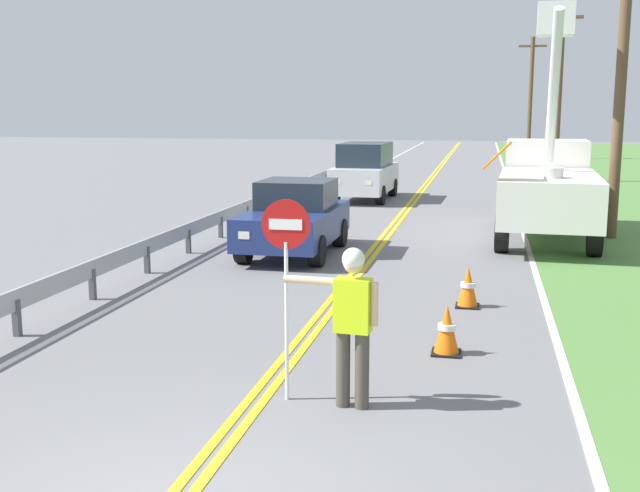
{
  "coord_description": "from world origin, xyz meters",
  "views": [
    {
      "loc": [
        2.47,
        -5.28,
        3.31
      ],
      "look_at": [
        0.01,
        6.42,
        1.2
      ],
      "focal_mm": 43.53,
      "sensor_mm": 36.0,
      "label": 1
    }
  ],
  "objects_px": {
    "utility_bucket_truck": "(547,183)",
    "oncoming_suv_second": "(365,171)",
    "traffic_cone_mid": "(468,288)",
    "flagger_worker": "(352,317)",
    "stop_sign_paddle": "(286,254)",
    "oncoming_sedan_nearest": "(295,218)",
    "utility_pole_far": "(530,96)",
    "traffic_cone_lead": "(447,330)",
    "utility_pole_mid": "(559,90)",
    "utility_pole_near": "(622,64)"
  },
  "relations": [
    {
      "from": "flagger_worker",
      "to": "traffic_cone_mid",
      "type": "distance_m",
      "value": 5.03
    },
    {
      "from": "stop_sign_paddle",
      "to": "utility_pole_far",
      "type": "height_order",
      "value": "utility_pole_far"
    },
    {
      "from": "oncoming_sedan_nearest",
      "to": "traffic_cone_lead",
      "type": "distance_m",
      "value": 7.85
    },
    {
      "from": "utility_bucket_truck",
      "to": "utility_pole_far",
      "type": "height_order",
      "value": "utility_pole_far"
    },
    {
      "from": "oncoming_suv_second",
      "to": "traffic_cone_lead",
      "type": "height_order",
      "value": "oncoming_suv_second"
    },
    {
      "from": "utility_pole_mid",
      "to": "traffic_cone_mid",
      "type": "xyz_separation_m",
      "value": [
        -3.43,
        -24.39,
        -3.83
      ]
    },
    {
      "from": "utility_bucket_truck",
      "to": "flagger_worker",
      "type": "bearing_deg",
      "value": -103.31
    },
    {
      "from": "oncoming_suv_second",
      "to": "traffic_cone_mid",
      "type": "height_order",
      "value": "oncoming_suv_second"
    },
    {
      "from": "utility_bucket_truck",
      "to": "utility_pole_far",
      "type": "xyz_separation_m",
      "value": [
        1.26,
        33.46,
        2.77
      ]
    },
    {
      "from": "traffic_cone_lead",
      "to": "traffic_cone_mid",
      "type": "height_order",
      "value": "same"
    },
    {
      "from": "flagger_worker",
      "to": "oncoming_sedan_nearest",
      "type": "xyz_separation_m",
      "value": [
        -2.85,
        9.01,
        -0.21
      ]
    },
    {
      "from": "utility_bucket_truck",
      "to": "oncoming_suv_second",
      "type": "xyz_separation_m",
      "value": [
        -5.92,
        7.54,
        -0.37
      ]
    },
    {
      "from": "flagger_worker",
      "to": "oncoming_suv_second",
      "type": "xyz_separation_m",
      "value": [
        -2.92,
        20.25,
        0.01
      ]
    },
    {
      "from": "utility_bucket_truck",
      "to": "traffic_cone_lead",
      "type": "distance_m",
      "value": 10.8
    },
    {
      "from": "utility_pole_mid",
      "to": "traffic_cone_mid",
      "type": "relative_size",
      "value": 11.4
    },
    {
      "from": "utility_pole_near",
      "to": "oncoming_sedan_nearest",
      "type": "bearing_deg",
      "value": -152.51
    },
    {
      "from": "traffic_cone_lead",
      "to": "traffic_cone_mid",
      "type": "distance_m",
      "value": 2.69
    },
    {
      "from": "flagger_worker",
      "to": "traffic_cone_lead",
      "type": "xyz_separation_m",
      "value": [
        0.96,
        2.16,
        -0.71
      ]
    },
    {
      "from": "utility_pole_far",
      "to": "traffic_cone_lead",
      "type": "relative_size",
      "value": 11.47
    },
    {
      "from": "flagger_worker",
      "to": "traffic_cone_mid",
      "type": "relative_size",
      "value": 2.61
    },
    {
      "from": "oncoming_sedan_nearest",
      "to": "oncoming_suv_second",
      "type": "height_order",
      "value": "oncoming_suv_second"
    },
    {
      "from": "oncoming_suv_second",
      "to": "utility_pole_far",
      "type": "distance_m",
      "value": 27.08
    },
    {
      "from": "stop_sign_paddle",
      "to": "utility_pole_far",
      "type": "bearing_deg",
      "value": 83.77
    },
    {
      "from": "utility_pole_near",
      "to": "utility_pole_far",
      "type": "bearing_deg",
      "value": 90.73
    },
    {
      "from": "stop_sign_paddle",
      "to": "oncoming_suv_second",
      "type": "height_order",
      "value": "stop_sign_paddle"
    },
    {
      "from": "stop_sign_paddle",
      "to": "utility_pole_mid",
      "type": "distance_m",
      "value": 29.75
    },
    {
      "from": "oncoming_sedan_nearest",
      "to": "flagger_worker",
      "type": "bearing_deg",
      "value": -72.44
    },
    {
      "from": "oncoming_sedan_nearest",
      "to": "utility_pole_near",
      "type": "bearing_deg",
      "value": 27.49
    },
    {
      "from": "stop_sign_paddle",
      "to": "utility_bucket_truck",
      "type": "height_order",
      "value": "utility_bucket_truck"
    },
    {
      "from": "utility_bucket_truck",
      "to": "traffic_cone_lead",
      "type": "height_order",
      "value": "utility_bucket_truck"
    },
    {
      "from": "flagger_worker",
      "to": "utility_pole_far",
      "type": "height_order",
      "value": "utility_pole_far"
    },
    {
      "from": "stop_sign_paddle",
      "to": "oncoming_sedan_nearest",
      "type": "xyz_separation_m",
      "value": [
        -2.09,
        8.94,
        -0.88
      ]
    },
    {
      "from": "utility_pole_far",
      "to": "flagger_worker",
      "type": "bearing_deg",
      "value": -95.28
    },
    {
      "from": "traffic_cone_lead",
      "to": "oncoming_sedan_nearest",
      "type": "bearing_deg",
      "value": 119.08
    },
    {
      "from": "stop_sign_paddle",
      "to": "oncoming_sedan_nearest",
      "type": "relative_size",
      "value": 0.56
    },
    {
      "from": "oncoming_sedan_nearest",
      "to": "utility_pole_mid",
      "type": "xyz_separation_m",
      "value": [
        7.46,
        20.22,
        3.34
      ]
    },
    {
      "from": "oncoming_sedan_nearest",
      "to": "traffic_cone_mid",
      "type": "distance_m",
      "value": 5.82
    },
    {
      "from": "oncoming_suv_second",
      "to": "traffic_cone_mid",
      "type": "relative_size",
      "value": 6.66
    },
    {
      "from": "oncoming_suv_second",
      "to": "utility_bucket_truck",
      "type": "bearing_deg",
      "value": -51.85
    },
    {
      "from": "utility_bucket_truck",
      "to": "traffic_cone_lead",
      "type": "relative_size",
      "value": 9.87
    },
    {
      "from": "utility_pole_mid",
      "to": "traffic_cone_lead",
      "type": "relative_size",
      "value": 11.4
    },
    {
      "from": "flagger_worker",
      "to": "traffic_cone_lead",
      "type": "height_order",
      "value": "flagger_worker"
    },
    {
      "from": "utility_pole_near",
      "to": "traffic_cone_lead",
      "type": "distance_m",
      "value": 12.11
    },
    {
      "from": "oncoming_sedan_nearest",
      "to": "utility_pole_near",
      "type": "xyz_separation_m",
      "value": [
        7.54,
        3.92,
        3.61
      ]
    },
    {
      "from": "oncoming_sedan_nearest",
      "to": "utility_pole_far",
      "type": "relative_size",
      "value": 0.51
    },
    {
      "from": "traffic_cone_mid",
      "to": "flagger_worker",
      "type": "bearing_deg",
      "value": -103.73
    },
    {
      "from": "utility_bucket_truck",
      "to": "oncoming_suv_second",
      "type": "height_order",
      "value": "utility_bucket_truck"
    },
    {
      "from": "stop_sign_paddle",
      "to": "traffic_cone_mid",
      "type": "relative_size",
      "value": 3.33
    },
    {
      "from": "stop_sign_paddle",
      "to": "utility_pole_mid",
      "type": "height_order",
      "value": "utility_pole_mid"
    },
    {
      "from": "utility_pole_far",
      "to": "utility_bucket_truck",
      "type": "bearing_deg",
      "value": -92.15
    }
  ]
}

